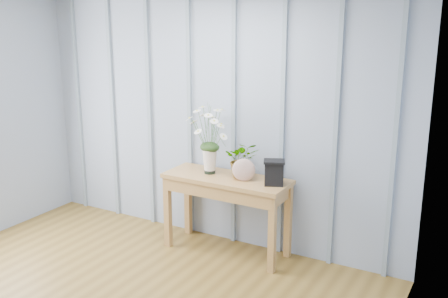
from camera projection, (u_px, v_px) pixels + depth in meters
The scene contains 6 objects.
room_shell at pixel (118, 48), 3.80m from camera, with size 4.00×4.50×2.50m.
sideboard at pixel (227, 188), 4.91m from camera, with size 1.20×0.45×0.75m.
daisy_vase at pixel (210, 131), 4.88m from camera, with size 0.47×0.36×0.66m.
spider_plant at pixel (243, 159), 4.82m from camera, with size 0.31×0.27×0.34m, color #1A3514.
felt_disc_vessel at pixel (244, 170), 4.73m from camera, with size 0.21×0.06×0.21m, color #944F55.
carved_box at pixel (274, 172), 4.62m from camera, with size 0.23×0.21×0.23m.
Camera 1 is at (2.57, -2.07, 2.24)m, focal length 42.00 mm.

